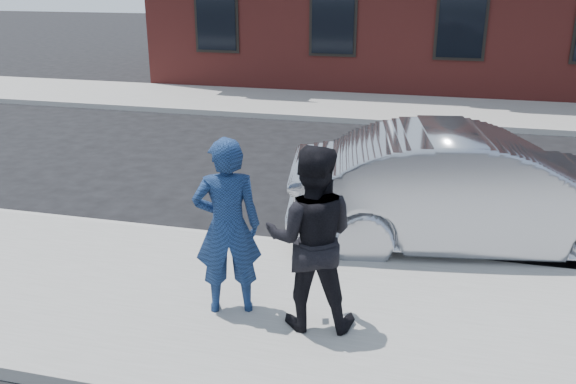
# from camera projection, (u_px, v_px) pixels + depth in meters

# --- Properties ---
(ground) EXTENTS (100.00, 100.00, 0.00)m
(ground) POSITION_uv_depth(u_px,v_px,m) (445.00, 329.00, 6.76)
(ground) COLOR black
(ground) RESTS_ON ground
(near_sidewalk) EXTENTS (50.00, 3.50, 0.15)m
(near_sidewalk) POSITION_uv_depth(u_px,v_px,m) (446.00, 336.00, 6.51)
(near_sidewalk) COLOR gray
(near_sidewalk) RESTS_ON ground
(near_curb) EXTENTS (50.00, 0.10, 0.15)m
(near_curb) POSITION_uv_depth(u_px,v_px,m) (447.00, 262.00, 8.15)
(near_curb) COLOR #999691
(near_curb) RESTS_ON ground
(far_sidewalk) EXTENTS (50.00, 3.50, 0.15)m
(far_sidewalk) POSITION_uv_depth(u_px,v_px,m) (450.00, 111.00, 16.99)
(far_sidewalk) COLOR gray
(far_sidewalk) RESTS_ON ground
(far_curb) EXTENTS (50.00, 0.10, 0.15)m
(far_curb) POSITION_uv_depth(u_px,v_px,m) (450.00, 126.00, 15.35)
(far_curb) COLOR #999691
(far_curb) RESTS_ON ground
(silver_sedan) EXTENTS (5.46, 2.68, 1.72)m
(silver_sedan) POSITION_uv_depth(u_px,v_px,m) (477.00, 191.00, 8.49)
(silver_sedan) COLOR #999BA3
(silver_sedan) RESTS_ON ground
(man_hoodie) EXTENTS (0.85, 0.70, 2.00)m
(man_hoodie) POSITION_uv_depth(u_px,v_px,m) (227.00, 227.00, 6.56)
(man_hoodie) COLOR navy
(man_hoodie) RESTS_ON near_sidewalk
(man_peacoat) EXTENTS (1.07, 0.89, 2.00)m
(man_peacoat) POSITION_uv_depth(u_px,v_px,m) (311.00, 238.00, 6.28)
(man_peacoat) COLOR black
(man_peacoat) RESTS_ON near_sidewalk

